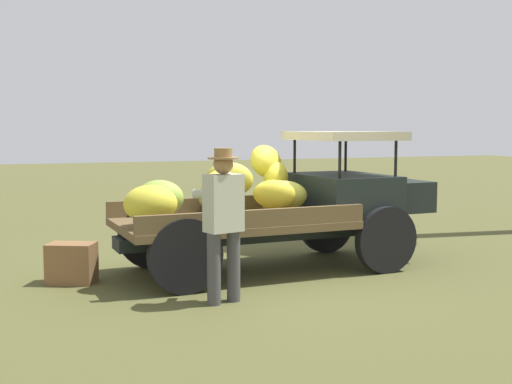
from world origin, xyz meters
TOP-DOWN VIEW (x-y plane):
  - ground_plane at (0.00, 0.00)m, footprint 60.00×60.00m
  - truck at (0.19, 0.25)m, footprint 4.52×1.95m
  - farmer at (-1.19, -1.16)m, footprint 0.53×0.49m
  - wooden_crate at (-2.65, 0.44)m, footprint 0.67×0.58m

SIDE VIEW (x-z plane):
  - ground_plane at x=0.00m, z-range 0.00..0.00m
  - wooden_crate at x=-2.65m, z-range 0.00..0.50m
  - truck at x=0.19m, z-range -0.01..1.88m
  - farmer at x=-1.19m, z-range 0.12..1.83m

